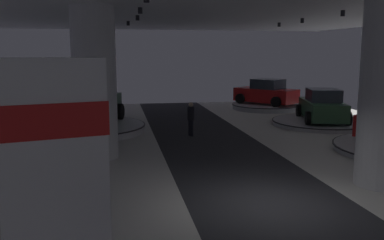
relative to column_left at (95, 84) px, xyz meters
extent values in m
cube|color=silver|center=(4.66, -5.77, -2.77)|extent=(24.00, 44.00, 0.05)
cube|color=#2D2D33|center=(4.66, -5.77, -2.75)|extent=(4.40, 44.00, 0.01)
cylinder|color=black|center=(1.68, -0.39, 2.57)|extent=(0.16, 0.16, 0.22)
cylinder|color=black|center=(1.74, 2.82, 2.57)|extent=(0.16, 0.16, 0.22)
cylinder|color=black|center=(1.45, 6.46, 2.57)|extent=(0.16, 0.16, 0.22)
cylinder|color=black|center=(9.21, -0.69, 2.57)|extent=(0.16, 0.16, 0.22)
cylinder|color=black|center=(9.35, 3.16, 2.57)|extent=(0.16, 0.16, 0.22)
cylinder|color=black|center=(9.43, 6.20, 2.57)|extent=(0.16, 0.16, 0.22)
cylinder|color=silver|center=(0.00, 0.00, 0.00)|extent=(1.58, 1.58, 5.50)
cube|color=white|center=(0.10, -11.06, -0.65)|extent=(1.20, 0.81, 3.49)
cube|color=red|center=(0.10, -11.06, 0.47)|extent=(1.23, 0.84, 0.36)
cylinder|color=silver|center=(-2.45, 12.24, -2.59)|extent=(5.94, 5.94, 0.32)
cylinder|color=black|center=(-2.45, 12.24, -2.46)|extent=(6.06, 6.06, 0.05)
cube|color=black|center=(-2.45, 12.24, -1.82)|extent=(2.82, 4.52, 0.90)
cube|color=#2D3842|center=(-2.41, 12.38, -1.07)|extent=(2.00, 2.24, 0.70)
cylinder|color=black|center=(-1.85, 10.60, -2.09)|extent=(0.39, 0.71, 0.68)
cylinder|color=black|center=(-3.78, 11.12, -2.09)|extent=(0.39, 0.71, 0.68)
cylinder|color=black|center=(-1.12, 13.36, -2.09)|extent=(0.39, 0.71, 0.68)
cylinder|color=black|center=(-3.05, 13.88, -2.09)|extent=(0.39, 0.71, 0.68)
sphere|color=white|center=(-2.50, 10.12, -1.71)|extent=(0.18, 0.18, 0.18)
sphere|color=white|center=(-3.46, 10.38, -1.71)|extent=(0.18, 0.18, 0.18)
cylinder|color=silver|center=(-0.77, 5.21, -2.57)|extent=(5.70, 5.70, 0.36)
cylinder|color=black|center=(-0.77, 5.21, -2.42)|extent=(5.81, 5.81, 0.05)
cube|color=#2D5638|center=(-0.77, 5.21, -1.64)|extent=(3.60, 5.69, 1.20)
cube|color=#2D5638|center=(-1.28, 3.59, -0.59)|extent=(2.32, 2.19, 1.00)
cube|color=#28333D|center=(-1.13, 4.07, -0.59)|extent=(1.69, 0.60, 0.75)
cylinder|color=black|center=(-0.21, 3.08, -1.97)|extent=(0.52, 0.89, 0.84)
cylinder|color=black|center=(-2.45, 3.79, -1.97)|extent=(0.52, 0.89, 0.84)
cylinder|color=black|center=(0.91, 6.62, -1.97)|extent=(0.52, 0.89, 0.84)
cylinder|color=black|center=(-1.33, 7.33, -1.97)|extent=(0.52, 0.89, 0.84)
cylinder|color=#B7B7BC|center=(11.59, 5.13, -2.63)|extent=(5.15, 5.15, 0.24)
cylinder|color=black|center=(11.59, 5.13, -2.54)|extent=(5.25, 5.25, 0.05)
cube|color=#2D5638|center=(11.59, 5.13, -1.90)|extent=(2.82, 4.52, 0.90)
cube|color=#2D3842|center=(11.55, 4.98, -1.15)|extent=(2.00, 2.24, 0.70)
cylinder|color=black|center=(10.99, 6.76, -2.17)|extent=(0.39, 0.71, 0.68)
cylinder|color=black|center=(12.92, 6.25, -2.17)|extent=(0.39, 0.71, 0.68)
cylinder|color=black|center=(10.25, 4.00, -2.17)|extent=(0.39, 0.71, 0.68)
cylinder|color=black|center=(12.19, 3.49, -2.17)|extent=(0.39, 0.71, 0.68)
sphere|color=white|center=(11.64, 7.24, -1.78)|extent=(0.18, 0.18, 0.18)
sphere|color=white|center=(12.59, 6.99, -1.78)|extent=(0.18, 0.18, 0.18)
cylinder|color=black|center=(10.64, -0.45, -2.17)|extent=(0.49, 0.71, 0.68)
cylinder|color=#B7B7BC|center=(10.80, 11.71, -2.58)|extent=(4.48, 4.48, 0.35)
cylinder|color=black|center=(10.80, 11.71, -2.43)|extent=(4.57, 4.57, 0.05)
cube|color=red|center=(10.80, 11.71, -1.79)|extent=(3.96, 4.44, 0.90)
cube|color=#2D3842|center=(10.89, 11.59, -1.04)|extent=(2.39, 2.46, 0.70)
cylinder|color=black|center=(9.14, 12.25, -2.06)|extent=(0.58, 0.68, 0.68)
cylinder|color=black|center=(10.74, 13.45, -2.06)|extent=(0.58, 0.68, 0.68)
cylinder|color=black|center=(10.86, 9.97, -2.06)|extent=(0.58, 0.68, 0.68)
cylinder|color=black|center=(12.46, 11.17, -2.06)|extent=(0.58, 0.68, 0.68)
sphere|color=white|center=(9.17, 13.06, -1.68)|extent=(0.18, 0.18, 0.18)
sphere|color=white|center=(9.96, 13.65, -1.68)|extent=(0.18, 0.18, 0.18)
cylinder|color=black|center=(4.11, 3.48, -2.35)|extent=(0.14, 0.14, 0.80)
cylinder|color=black|center=(4.18, 3.32, -2.35)|extent=(0.14, 0.14, 0.80)
cylinder|color=black|center=(4.14, 3.40, -1.69)|extent=(0.32, 0.32, 0.62)
sphere|color=beige|center=(4.14, 3.40, -1.27)|extent=(0.22, 0.22, 0.22)
camera|label=1|loc=(0.80, -15.67, 1.16)|focal=39.49mm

